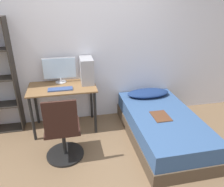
{
  "coord_description": "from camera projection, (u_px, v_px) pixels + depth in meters",
  "views": [
    {
      "loc": [
        -0.37,
        -2.08,
        2.08
      ],
      "look_at": [
        0.23,
        0.77,
        0.75
      ],
      "focal_mm": 35.0,
      "sensor_mm": 36.0,
      "label": 1
    }
  ],
  "objects": [
    {
      "name": "ground_plane",
      "position": [
        107.0,
        173.0,
        2.78
      ],
      "size": [
        14.0,
        14.0,
        0.0
      ],
      "primitive_type": "plane",
      "color": "brown"
    },
    {
      "name": "wall_back",
      "position": [
        90.0,
        49.0,
        3.6
      ],
      "size": [
        8.0,
        0.05,
        2.5
      ],
      "color": "silver",
      "rests_on": "ground_plane"
    },
    {
      "name": "desk",
      "position": [
        63.0,
        94.0,
        3.48
      ],
      "size": [
        1.05,
        0.6,
        0.76
      ],
      "color": "brown",
      "rests_on": "ground_plane"
    },
    {
      "name": "office_chair",
      "position": [
        63.0,
        135.0,
        2.89
      ],
      "size": [
        0.52,
        0.52,
        0.95
      ],
      "color": "black",
      "rests_on": "ground_plane"
    },
    {
      "name": "bed",
      "position": [
        162.0,
        127.0,
        3.37
      ],
      "size": [
        0.98,
        1.84,
        0.44
      ],
      "color": "#4C3D2D",
      "rests_on": "ground_plane"
    },
    {
      "name": "pillow",
      "position": [
        148.0,
        93.0,
        3.84
      ],
      "size": [
        0.75,
        0.36,
        0.11
      ],
      "color": "navy",
      "rests_on": "bed"
    },
    {
      "name": "magazine",
      "position": [
        161.0,
        116.0,
        3.21
      ],
      "size": [
        0.24,
        0.32,
        0.01
      ],
      "color": "#56331E",
      "rests_on": "bed"
    },
    {
      "name": "monitor",
      "position": [
        60.0,
        69.0,
        3.51
      ],
      "size": [
        0.53,
        0.18,
        0.41
      ],
      "color": "#B7B7BC",
      "rests_on": "desk"
    },
    {
      "name": "keyboard",
      "position": [
        60.0,
        89.0,
        3.31
      ],
      "size": [
        0.37,
        0.13,
        0.02
      ],
      "color": "#33477A",
      "rests_on": "desk"
    },
    {
      "name": "pc_tower",
      "position": [
        87.0,
        71.0,
        3.51
      ],
      "size": [
        0.2,
        0.36,
        0.41
      ],
      "color": "#99999E",
      "rests_on": "desk"
    }
  ]
}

